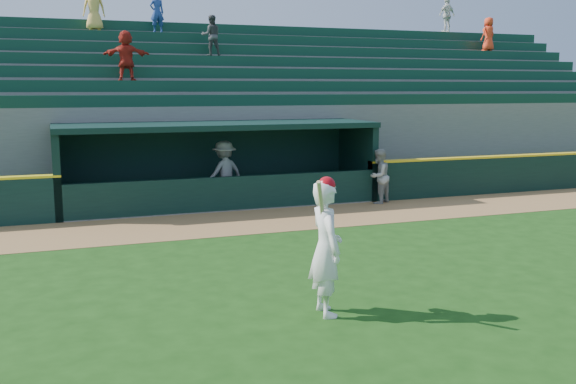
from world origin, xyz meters
name	(u,v)px	position (x,y,z in m)	size (l,w,h in m)	color
ground	(316,271)	(0.00, 0.00, 0.00)	(120.00, 120.00, 0.00)	#184010
warning_track	(245,222)	(0.00, 4.90, 0.01)	(40.00, 3.00, 0.01)	olive
field_wall_right	(568,171)	(12.25, 6.55, 0.60)	(15.50, 0.30, 1.20)	black
wall_stripe_right	(569,153)	(12.25, 6.55, 1.23)	(15.50, 0.32, 0.06)	yellow
dugout_player_front	(379,176)	(4.60, 6.17, 0.83)	(0.81, 0.63, 1.66)	#A1A29C
dugout_player_inside	(224,173)	(0.15, 7.61, 0.96)	(1.24, 0.71, 1.92)	#9E9E99
dugout	(216,159)	(0.00, 8.00, 1.36)	(9.40, 2.80, 2.46)	slate
stands	(186,118)	(-0.01, 12.57, 2.39)	(34.50, 6.25, 7.50)	slate
batter_at_plate	(326,247)	(-0.77, -2.22, 1.08)	(0.61, 0.84, 2.18)	white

